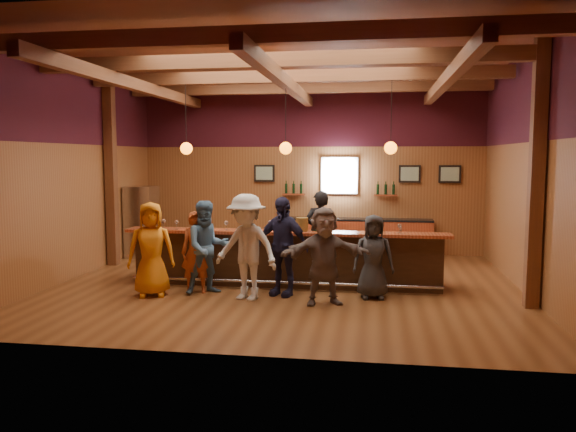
{
  "coord_description": "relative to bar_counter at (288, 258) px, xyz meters",
  "views": [
    {
      "loc": [
        1.71,
        -10.78,
        2.53
      ],
      "look_at": [
        0.0,
        0.3,
        1.35
      ],
      "focal_mm": 35.0,
      "sensor_mm": 36.0,
      "label": 1
    }
  ],
  "objects": [
    {
      "name": "bartender",
      "position": [
        0.57,
        0.93,
        0.39
      ],
      "size": [
        0.67,
        0.44,
        1.82
      ],
      "primitive_type": "imported",
      "rotation": [
        0.0,
        0.0,
        3.16
      ],
      "color": "black",
      "rests_on": "ground"
    },
    {
      "name": "ice_bucket",
      "position": [
        0.33,
        -0.31,
        0.72
      ],
      "size": [
        0.24,
        0.24,
        0.26
      ],
      "primitive_type": "cylinder",
      "color": "brown",
      "rests_on": "bar_counter"
    },
    {
      "name": "bar_counter",
      "position": [
        0.0,
        0.0,
        0.0
      ],
      "size": [
        6.3,
        1.07,
        1.11
      ],
      "color": "black",
      "rests_on": "ground"
    },
    {
      "name": "customer_navy",
      "position": [
        0.04,
        -0.94,
        0.39
      ],
      "size": [
        1.15,
        0.79,
        1.82
      ],
      "primitive_type": "imported",
      "rotation": [
        0.0,
        0.0,
        -0.36
      ],
      "color": "#1E1D3A",
      "rests_on": "ground"
    },
    {
      "name": "glass_f",
      "position": [
        0.84,
        -0.27,
        0.72
      ],
      "size": [
        0.08,
        0.08,
        0.18
      ],
      "color": "silver",
      "rests_on": "bar_counter"
    },
    {
      "name": "customer_dark",
      "position": [
        1.69,
        -0.91,
        0.23
      ],
      "size": [
        0.79,
        0.56,
        1.51
      ],
      "primitive_type": "imported",
      "rotation": [
        0.0,
        0.0,
        0.12
      ],
      "color": "#2B2C2E",
      "rests_on": "ground"
    },
    {
      "name": "bottle_a",
      "position": [
        0.6,
        -0.28,
        0.71
      ],
      "size": [
        0.07,
        0.07,
        0.31
      ],
      "color": "black",
      "rests_on": "bar_counter"
    },
    {
      "name": "glass_c",
      "position": [
        -1.73,
        -0.35,
        0.73
      ],
      "size": [
        0.09,
        0.09,
        0.2
      ],
      "color": "silver",
      "rests_on": "bar_counter"
    },
    {
      "name": "customer_redvest",
      "position": [
        -1.58,
        -0.99,
        0.24
      ],
      "size": [
        0.63,
        0.48,
        1.53
      ],
      "primitive_type": "imported",
      "rotation": [
        0.0,
        0.0,
        0.23
      ],
      "color": "#983E1B",
      "rests_on": "ground"
    },
    {
      "name": "glass_b",
      "position": [
        -2.16,
        -0.4,
        0.72
      ],
      "size": [
        0.08,
        0.08,
        0.18
      ],
      "color": "silver",
      "rests_on": "bar_counter"
    },
    {
      "name": "stainless_fridge",
      "position": [
        -4.12,
        2.45,
        0.38
      ],
      "size": [
        0.7,
        0.7,
        1.8
      ],
      "primitive_type": "cube",
      "color": "silver",
      "rests_on": "ground"
    },
    {
      "name": "customer_white",
      "position": [
        -0.53,
        -1.37,
        0.42
      ],
      "size": [
        1.38,
        1.06,
        1.89
      ],
      "primitive_type": "imported",
      "rotation": [
        0.0,
        0.0,
        -0.33
      ],
      "color": "silver",
      "rests_on": "ground"
    },
    {
      "name": "customer_brown",
      "position": [
        0.86,
        -1.46,
        0.32
      ],
      "size": [
        1.64,
        0.94,
        1.69
      ],
      "primitive_type": "imported",
      "rotation": [
        0.0,
        0.0,
        0.3
      ],
      "color": "#645550",
      "rests_on": "ground"
    },
    {
      "name": "customer_denim",
      "position": [
        -1.35,
        -1.02,
        0.34
      ],
      "size": [
        1.06,
        0.99,
        1.73
      ],
      "primitive_type": "imported",
      "rotation": [
        0.0,
        0.0,
        0.54
      ],
      "color": "#476C8F",
      "rests_on": "ground"
    },
    {
      "name": "room",
      "position": [
        -0.02,
        -0.09,
        2.69
      ],
      "size": [
        9.04,
        9.0,
        4.52
      ],
      "color": "brown",
      "rests_on": "ground"
    },
    {
      "name": "customer_orange",
      "position": [
        -2.31,
        -1.35,
        0.34
      ],
      "size": [
        0.97,
        0.79,
        1.72
      ],
      "primitive_type": "imported",
      "rotation": [
        0.0,
        0.0,
        0.32
      ],
      "color": "orange",
      "rests_on": "ground"
    },
    {
      "name": "pendant_lights",
      "position": [
        -0.02,
        -0.15,
        2.19
      ],
      "size": [
        4.24,
        0.24,
        1.37
      ],
      "color": "black",
      "rests_on": "room"
    },
    {
      "name": "window",
      "position": [
        0.78,
        3.8,
        1.53
      ],
      "size": [
        0.95,
        0.09,
        0.95
      ],
      "color": "silver",
      "rests_on": "room"
    },
    {
      "name": "glass_e",
      "position": [
        -0.31,
        -0.29,
        0.73
      ],
      "size": [
        0.09,
        0.09,
        0.2
      ],
      "color": "silver",
      "rests_on": "bar_counter"
    },
    {
      "name": "wine_shelves",
      "position": [
        0.78,
        3.73,
        1.1
      ],
      "size": [
        3.0,
        0.18,
        0.3
      ],
      "color": "maroon",
      "rests_on": "room"
    },
    {
      "name": "bottle_b",
      "position": [
        0.58,
        -0.23,
        0.73
      ],
      "size": [
        0.08,
        0.08,
        0.37
      ],
      "color": "black",
      "rests_on": "bar_counter"
    },
    {
      "name": "framed_pictures",
      "position": [
        1.65,
        3.79,
        1.58
      ],
      "size": [
        5.35,
        0.05,
        0.45
      ],
      "color": "black",
      "rests_on": "room"
    },
    {
      "name": "glass_g",
      "position": [
        1.61,
        -0.26,
        0.71
      ],
      "size": [
        0.08,
        0.08,
        0.17
      ],
      "color": "silver",
      "rests_on": "bar_counter"
    },
    {
      "name": "back_bar_cabinet",
      "position": [
        1.18,
        3.57,
        -0.05
      ],
      "size": [
        4.0,
        0.52,
        0.95
      ],
      "color": "maroon",
      "rests_on": "ground"
    },
    {
      "name": "glass_h",
      "position": [
        2.17,
        -0.3,
        0.72
      ],
      "size": [
        0.08,
        0.08,
        0.18
      ],
      "color": "silver",
      "rests_on": "bar_counter"
    },
    {
      "name": "glass_a",
      "position": [
        -2.44,
        -0.38,
        0.73
      ],
      "size": [
        0.09,
        0.09,
        0.2
      ],
      "color": "silver",
      "rests_on": "bar_counter"
    },
    {
      "name": "glass_d",
      "position": [
        -1.16,
        -0.37,
        0.72
      ],
      "size": [
        0.08,
        0.08,
        0.18
      ],
      "color": "silver",
      "rests_on": "bar_counter"
    }
  ]
}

